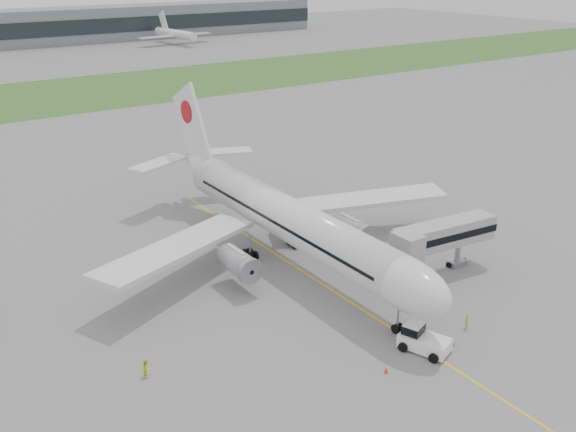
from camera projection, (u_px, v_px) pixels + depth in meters
ground at (306, 274)px, 73.55m from camera, size 600.00×600.00×0.00m
apron_markings at (333, 291)px, 69.73m from camera, size 70.00×70.00×0.04m
grass_strip at (33, 98)px, 165.19m from camera, size 600.00×50.00×0.02m
airliner at (282, 215)px, 75.14m from camera, size 48.13×53.95×17.88m
pushback_tug at (422, 339)px, 59.05m from camera, size 4.21×5.09×2.30m
jet_bridge at (439, 236)px, 71.68m from camera, size 13.93×4.24×6.37m
safety_cone_left at (386, 370)px, 55.91m from camera, size 0.40×0.40×0.56m
safety_cone_right at (453, 343)px, 59.88m from camera, size 0.35×0.35×0.49m
ground_crew_near at (467, 321)px, 62.35m from camera, size 0.74×0.71×1.70m
ground_crew_far at (146, 368)px, 55.26m from camera, size 0.99×1.04×1.70m
distant_aircraft_right at (176, 44)px, 266.52m from camera, size 34.49×31.09×12.23m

